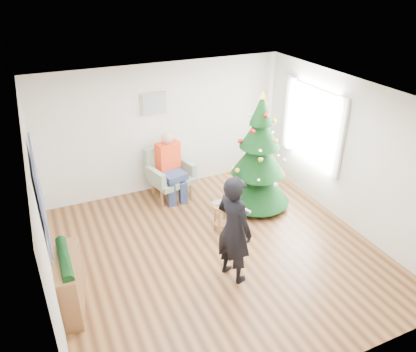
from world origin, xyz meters
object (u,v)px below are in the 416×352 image
armchair (170,179)px  standing_man (234,229)px  christmas_tree (259,157)px  console (70,284)px  stool (222,217)px

armchair → standing_man: (0.05, -2.68, 0.46)m
christmas_tree → console: (-3.65, -1.28, -0.63)m
standing_man → console: standing_man is taller
stool → standing_man: size_ratio=0.33×
armchair → stool: bearing=-89.7°
stool → standing_man: bearing=-107.9°
stool → armchair: size_ratio=0.54×
armchair → standing_man: bearing=-103.0°
christmas_tree → standing_man: bearing=-129.8°
stool → console: (-2.65, -0.76, 0.11)m
stool → console: 2.75m
standing_man → console: 2.36m
standing_man → console: (-2.29, 0.35, -0.45)m
christmas_tree → armchair: (-1.41, 1.05, -0.65)m
console → standing_man: bearing=1.1°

